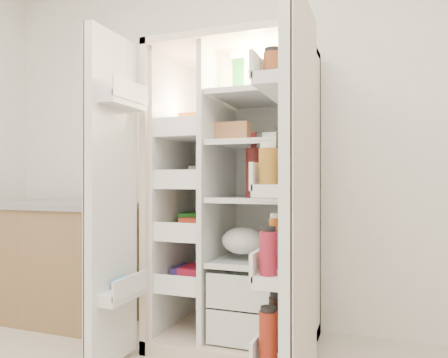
% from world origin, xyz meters
% --- Properties ---
extents(wall_back, '(4.00, 0.02, 2.70)m').
position_xyz_m(wall_back, '(0.00, 2.00, 1.35)').
color(wall_back, white).
rests_on(wall_back, floor).
extents(refrigerator, '(0.92, 0.70, 1.80)m').
position_xyz_m(refrigerator, '(0.07, 1.65, 0.75)').
color(refrigerator, beige).
rests_on(refrigerator, floor).
extents(freezer_door, '(0.15, 0.40, 1.72)m').
position_xyz_m(freezer_door, '(-0.45, 1.05, 0.89)').
color(freezer_door, silver).
rests_on(freezer_door, floor).
extents(fridge_door, '(0.17, 0.58, 1.72)m').
position_xyz_m(fridge_door, '(0.53, 0.96, 0.87)').
color(fridge_door, silver).
rests_on(fridge_door, floor).
extents(kitchen_counter, '(1.14, 0.61, 0.83)m').
position_xyz_m(kitchen_counter, '(-1.28, 1.62, 0.42)').
color(kitchen_counter, '#906948').
rests_on(kitchen_counter, floor).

